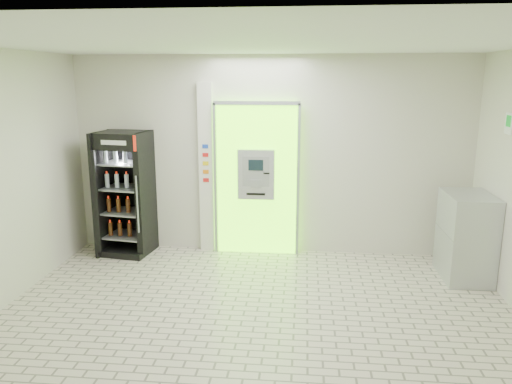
# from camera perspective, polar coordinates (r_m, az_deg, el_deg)

# --- Properties ---
(ground) EXTENTS (6.00, 6.00, 0.00)m
(ground) POSITION_cam_1_polar(r_m,az_deg,el_deg) (5.67, -0.26, -15.13)
(ground) COLOR #BEB59E
(ground) RESTS_ON ground
(room_shell) EXTENTS (6.00, 6.00, 6.00)m
(room_shell) POSITION_cam_1_polar(r_m,az_deg,el_deg) (5.07, -0.28, 3.55)
(room_shell) COLOR beige
(room_shell) RESTS_ON ground
(atm_assembly) EXTENTS (1.30, 0.24, 2.33)m
(atm_assembly) POSITION_cam_1_polar(r_m,az_deg,el_deg) (7.57, 0.09, 1.58)
(atm_assembly) COLOR #6CFB10
(atm_assembly) RESTS_ON ground
(pillar) EXTENTS (0.22, 0.11, 2.60)m
(pillar) POSITION_cam_1_polar(r_m,az_deg,el_deg) (7.69, -5.68, 2.69)
(pillar) COLOR silver
(pillar) RESTS_ON ground
(beverage_cooler) EXTENTS (0.79, 0.74, 1.88)m
(beverage_cooler) POSITION_cam_1_polar(r_m,az_deg,el_deg) (7.85, -14.71, -0.43)
(beverage_cooler) COLOR black
(beverage_cooler) RESTS_ON ground
(steel_cabinet) EXTENTS (0.59, 0.88, 1.17)m
(steel_cabinet) POSITION_cam_1_polar(r_m,az_deg,el_deg) (7.29, 22.87, -4.71)
(steel_cabinet) COLOR #AEB1B6
(steel_cabinet) RESTS_ON ground
(exit_sign) EXTENTS (0.02, 0.22, 0.26)m
(exit_sign) POSITION_cam_1_polar(r_m,az_deg,el_deg) (6.86, 26.96, 7.01)
(exit_sign) COLOR white
(exit_sign) RESTS_ON room_shell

